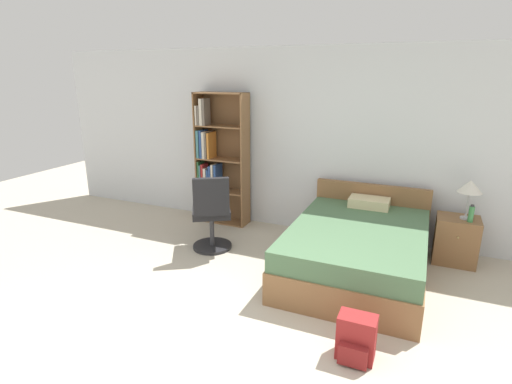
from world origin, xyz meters
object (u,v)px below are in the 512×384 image
nightstand (456,240)px  water_bottle (471,214)px  bookshelf (216,161)px  backpack_red (356,339)px  table_lamp (470,187)px  bed (358,249)px  office_chair (212,215)px

nightstand → water_bottle: size_ratio=2.74×
bookshelf → backpack_red: (2.57, -2.36, -0.78)m
table_lamp → nightstand: bearing=173.0°
bookshelf → nightstand: bearing=-1.9°
nightstand → water_bottle: water_bottle is taller
table_lamp → water_bottle: size_ratio=2.25×
bed → table_lamp: table_lamp is taller
bed → bookshelf: bearing=159.6°
water_bottle → office_chair: bearing=-165.2°
bookshelf → nightstand: bookshelf is taller
office_chair → table_lamp: bearing=16.7°
bed → backpack_red: bed is taller
nightstand → table_lamp: bearing=-7.0°
table_lamp → backpack_red: 2.52m
table_lamp → bed: bearing=-146.5°
bookshelf → water_bottle: (3.48, -0.21, -0.29)m
office_chair → nightstand: (2.89, 0.89, -0.21)m
backpack_red → nightstand: bearing=70.3°
bookshelf → nightstand: (3.37, -0.11, -0.68)m
table_lamp → office_chair: bearing=-163.3°
table_lamp → backpack_red: table_lamp is taller
bed → office_chair: (-1.84, -0.15, 0.20)m
nightstand → table_lamp: table_lamp is taller
office_chair → table_lamp: table_lamp is taller
bookshelf → nightstand: 3.44m
water_bottle → backpack_red: water_bottle is taller
bed → table_lamp: bearing=33.5°
water_bottle → bookshelf: bearing=176.5°
table_lamp → water_bottle: bearing=-64.7°
table_lamp → backpack_red: (-0.86, -2.24, -0.78)m
office_chair → table_lamp: 3.12m
bed → table_lamp: (1.12, 0.74, 0.67)m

